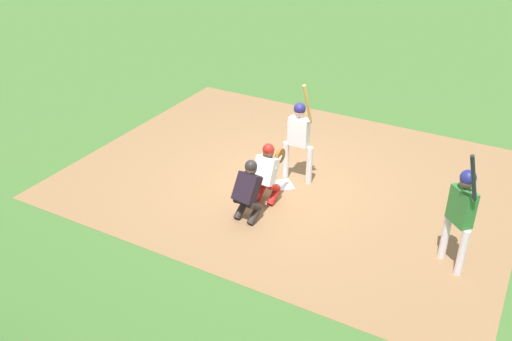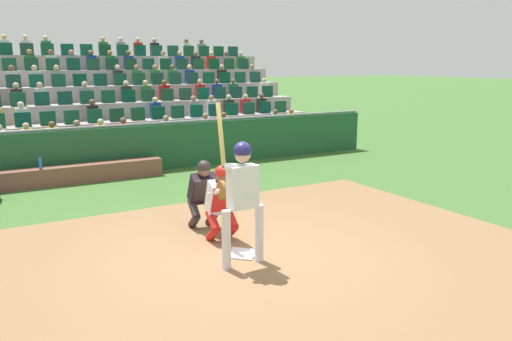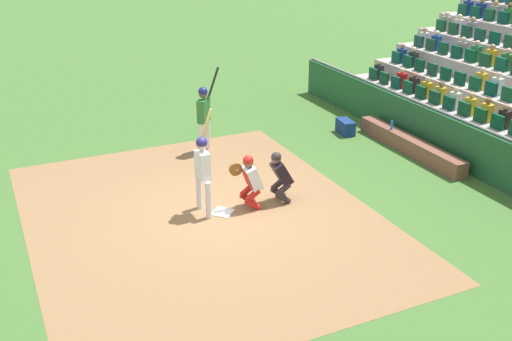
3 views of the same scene
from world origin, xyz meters
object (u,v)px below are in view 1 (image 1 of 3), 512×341
catcher_crouching (268,170)px  home_plate_umpire (248,188)px  on_deck_batter (462,208)px  batter_at_plate (299,133)px  home_plate_marker (282,185)px

catcher_crouching → home_plate_umpire: catcher_crouching is taller
catcher_crouching → on_deck_batter: size_ratio=0.55×
batter_at_plate → on_deck_batter: size_ratio=0.98×
home_plate_umpire → on_deck_batter: size_ratio=0.53×
home_plate_umpire → on_deck_batter: bearing=7.3°
home_plate_marker → catcher_crouching: size_ratio=0.34×
batter_at_plate → home_plate_umpire: 1.86m
batter_at_plate → on_deck_batter: 3.78m
batter_at_plate → on_deck_batter: (3.55, -1.32, 0.05)m
catcher_crouching → batter_at_plate: bearing=80.5°
home_plate_marker → batter_at_plate: 1.19m
batter_at_plate → catcher_crouching: bearing=-99.5°
on_deck_batter → batter_at_plate: bearing=159.6°
home_plate_umpire → on_deck_batter: 3.79m
catcher_crouching → on_deck_batter: on_deck_batter is taller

